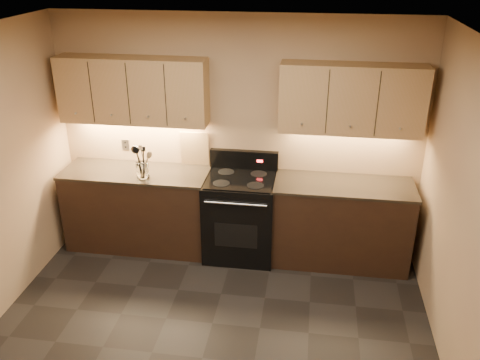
{
  "coord_description": "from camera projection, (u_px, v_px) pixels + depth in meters",
  "views": [
    {
      "loc": [
        0.8,
        -3.2,
        3.19
      ],
      "look_at": [
        0.11,
        1.45,
        1.02
      ],
      "focal_mm": 38.0,
      "sensor_mm": 36.0,
      "label": 1
    }
  ],
  "objects": [
    {
      "name": "steel_spatula",
      "position": [
        146.0,
        160.0,
        5.39
      ],
      "size": [
        0.16,
        0.14,
        0.36
      ],
      "primitive_type": null,
      "rotation": [
        -0.03,
        -0.18,
        -0.33
      ],
      "color": "silver",
      "rests_on": "utensil_crock"
    },
    {
      "name": "upper_cab_left",
      "position": [
        133.0,
        90.0,
        5.38
      ],
      "size": [
        1.6,
        0.3,
        0.7
      ],
      "primitive_type": "cube",
      "color": "tan",
      "rests_on": "wall_back"
    },
    {
      "name": "wall_right",
      "position": [
        479.0,
        247.0,
        3.51
      ],
      "size": [
        0.04,
        4.0,
        2.6
      ],
      "primitive_type": "cube",
      "color": "tan",
      "rests_on": "ground"
    },
    {
      "name": "outlet_plate",
      "position": [
        126.0,
        145.0,
        5.82
      ],
      "size": [
        0.08,
        0.01,
        0.12
      ],
      "primitive_type": "cube",
      "color": "#B2B5BA",
      "rests_on": "wall_back"
    },
    {
      "name": "wooden_spoon",
      "position": [
        140.0,
        164.0,
        5.39
      ],
      "size": [
        0.16,
        0.1,
        0.29
      ],
      "primitive_type": null,
      "rotation": [
        -0.09,
        0.38,
        0.11
      ],
      "color": "tan",
      "rests_on": "utensil_crock"
    },
    {
      "name": "black_turner",
      "position": [
        142.0,
        163.0,
        5.35
      ],
      "size": [
        0.11,
        0.19,
        0.35
      ],
      "primitive_type": null,
      "rotation": [
        -0.25,
        0.07,
        0.34
      ],
      "color": "black",
      "rests_on": "utensil_crock"
    },
    {
      "name": "upper_cab_right",
      "position": [
        352.0,
        99.0,
        5.07
      ],
      "size": [
        1.44,
        0.3,
        0.7
      ],
      "primitive_type": "cube",
      "color": "tan",
      "rests_on": "wall_back"
    },
    {
      "name": "counter_right",
      "position": [
        341.0,
        223.0,
        5.5
      ],
      "size": [
        1.46,
        0.62,
        0.93
      ],
      "color": "black",
      "rests_on": "ground"
    },
    {
      "name": "wall_back",
      "position": [
        238.0,
        135.0,
        5.57
      ],
      "size": [
        4.0,
        0.04,
        2.6
      ],
      "primitive_type": "cube",
      "color": "tan",
      "rests_on": "ground"
    },
    {
      "name": "stove",
      "position": [
        240.0,
        215.0,
        5.62
      ],
      "size": [
        0.76,
        0.68,
        1.14
      ],
      "color": "black",
      "rests_on": "ground"
    },
    {
      "name": "cutting_board",
      "position": [
        195.0,
        149.0,
        5.68
      ],
      "size": [
        0.32,
        0.08,
        0.4
      ],
      "primitive_type": "cube",
      "rotation": [
        0.11,
        0.0,
        0.04
      ],
      "color": "tan",
      "rests_on": "counter_left"
    },
    {
      "name": "ceiling",
      "position": [
        190.0,
        48.0,
        3.23
      ],
      "size": [
        4.0,
        4.0,
        0.0
      ],
      "primitive_type": "plane",
      "rotation": [
        3.14,
        0.0,
        0.0
      ],
      "color": "silver",
      "rests_on": "wall_back"
    },
    {
      "name": "black_spoon",
      "position": [
        142.0,
        160.0,
        5.4
      ],
      "size": [
        0.09,
        0.13,
        0.36
      ],
      "primitive_type": null,
      "rotation": [
        0.21,
        -0.09,
        0.02
      ],
      "color": "black",
      "rests_on": "utensil_crock"
    },
    {
      "name": "counter_left",
      "position": [
        139.0,
        208.0,
        5.8
      ],
      "size": [
        1.62,
        0.62,
        0.93
      ],
      "color": "black",
      "rests_on": "ground"
    },
    {
      "name": "utensil_crock",
      "position": [
        143.0,
        171.0,
        5.42
      ],
      "size": [
        0.16,
        0.16,
        0.17
      ],
      "color": "white",
      "rests_on": "counter_left"
    },
    {
      "name": "floor",
      "position": [
        202.0,
        358.0,
        4.32
      ],
      "size": [
        4.0,
        4.0,
        0.0
      ],
      "primitive_type": "plane",
      "color": "black",
      "rests_on": "ground"
    },
    {
      "name": "steel_skimmer",
      "position": [
        146.0,
        161.0,
        5.37
      ],
      "size": [
        0.2,
        0.11,
        0.36
      ],
      "primitive_type": null,
      "rotation": [
        0.03,
        -0.31,
        0.07
      ],
      "color": "silver",
      "rests_on": "utensil_crock"
    }
  ]
}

